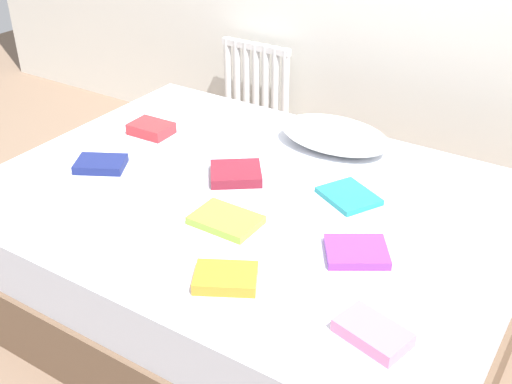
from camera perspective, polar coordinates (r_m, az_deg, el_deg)
ground_plane at (r=2.65m, az=-0.59°, el=-9.43°), size 8.00×8.00×0.00m
bed at (r=2.50m, az=-0.62°, el=-5.09°), size 2.00×1.50×0.50m
radiator at (r=3.69m, az=-0.01°, el=9.23°), size 0.44×0.04×0.56m
pillow at (r=2.69m, az=7.14°, el=5.17°), size 0.49×0.28×0.12m
textbook_white at (r=2.27m, az=-12.23°, el=-1.91°), size 0.24×0.20×0.02m
textbook_purple at (r=2.05m, az=9.12°, el=-5.37°), size 0.25×0.24×0.03m
textbook_pink at (r=1.76m, az=10.56°, el=-12.46°), size 0.22×0.16×0.04m
textbook_maroon at (r=2.45m, az=-1.84°, el=1.68°), size 0.26×0.26×0.04m
textbook_red at (r=2.85m, az=-9.50°, el=5.70°), size 0.18×0.14×0.05m
textbook_navy at (r=2.60m, az=-13.92°, el=2.48°), size 0.24×0.21×0.03m
textbook_orange at (r=1.91m, az=-2.77°, el=-7.80°), size 0.23×0.21×0.04m
textbook_lime at (r=2.18m, az=-2.75°, el=-2.56°), size 0.23×0.16×0.03m
textbook_teal at (r=2.35m, az=8.42°, el=-0.37°), size 0.26×0.24×0.02m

